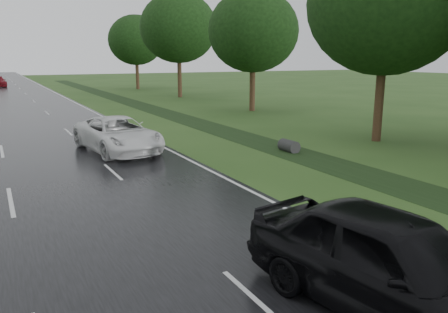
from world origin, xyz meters
TOP-DOWN VIEW (x-y plane):
  - edge_stripe_east at (6.75, 45.00)m, footprint 0.12×180.00m
  - drainage_ditch at (11.50, 18.71)m, footprint 2.20×120.00m
  - tree_east_b at (17.00, 10.00)m, footprint 7.60×7.60m
  - tree_east_c at (18.20, 24.00)m, footprint 7.00×7.00m
  - tree_east_d at (17.80, 38.00)m, footprint 8.00×8.00m
  - tree_east_f at (17.50, 52.00)m, footprint 7.20×7.20m
  - white_pickup at (4.65, 13.50)m, footprint 3.21×5.81m
  - dark_sedan at (5.20, -1.26)m, footprint 2.92×5.51m

SIDE VIEW (x-z plane):
  - drainage_ditch at x=11.50m, z-range -0.24..0.32m
  - edge_stripe_east at x=6.75m, z-range 0.04..0.05m
  - white_pickup at x=4.65m, z-range 0.04..1.58m
  - dark_sedan at x=5.20m, z-range 0.04..1.83m
  - tree_east_c at x=18.20m, z-range 1.49..10.78m
  - tree_east_f at x=17.50m, z-range 1.56..11.18m
  - tree_east_b at x=17.00m, z-range 1.63..11.74m
  - tree_east_d at x=17.80m, z-range 1.77..12.53m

